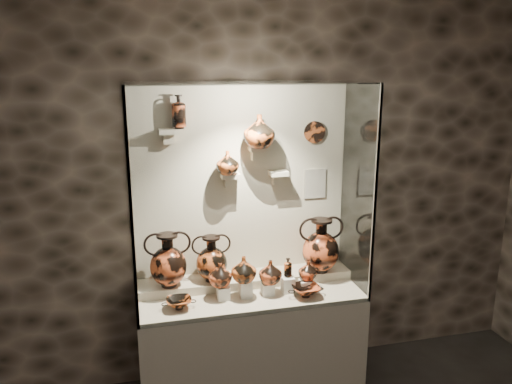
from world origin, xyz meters
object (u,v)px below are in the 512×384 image
amphora_left (168,260)px  lekythos_tall (179,110)px  jug_b (244,269)px  kylix_right (306,290)px  amphora_right (321,245)px  lekythos_small (288,266)px  kylix_left (179,303)px  jug_a (220,274)px  amphora_mid (212,258)px  jug_e (308,270)px  ovoid_vase_b (259,131)px  jug_c (270,272)px  ovoid_vase_a (227,163)px

amphora_left → lekythos_tall: lekythos_tall is taller
jug_b → kylix_right: bearing=10.7°
amphora_right → lekythos_small: (-0.32, -0.15, -0.09)m
kylix_left → kylix_right: 0.94m
jug_a → lekythos_small: bearing=17.7°
amphora_left → amphora_mid: (0.33, 0.02, -0.03)m
jug_e → ovoid_vase_b: 1.13m
amphora_left → jug_a: 0.41m
jug_c → amphora_right: bearing=18.6°
kylix_left → kylix_right: kylix_right is taller
ovoid_vase_b → jug_c: bearing=-79.6°
amphora_right → amphora_left: bearing=-178.0°
amphora_right → jug_e: 0.26m
jug_a → lekythos_tall: size_ratio=0.67×
amphora_mid → jug_a: amphora_mid is taller
amphora_mid → kylix_left: bearing=-122.6°
ovoid_vase_a → jug_a: bearing=-127.4°
amphora_left → ovoid_vase_b: ovoid_vase_b is taller
jug_a → jug_c: bearing=14.7°
amphora_mid → lekythos_small: (0.56, -0.18, -0.05)m
jug_c → ovoid_vase_a: (-0.27, 0.26, 0.80)m
jug_b → jug_e: 0.52m
kylix_left → ovoid_vase_b: ovoid_vase_b is taller
kylix_right → ovoid_vase_a: ovoid_vase_a is taller
kylix_right → lekythos_tall: lekythos_tall is taller
amphora_right → jug_c: (-0.46, -0.17, -0.11)m
kylix_right → ovoid_vase_b: 1.24m
amphora_mid → lekythos_small: amphora_mid is taller
amphora_mid → kylix_right: 0.75m
jug_c → kylix_right: jug_c is taller
amphora_left → kylix_right: size_ratio=1.57×
kylix_right → jug_a: bearing=-176.8°
jug_a → jug_e: bearing=17.5°
amphora_mid → jug_a: 0.19m
lekythos_tall → jug_b: bearing=-45.5°
kylix_right → lekythos_tall: (-0.86, 0.39, 1.32)m
kylix_right → ovoid_vase_b: ovoid_vase_b is taller
amphora_left → jug_b: (0.53, -0.19, -0.05)m
jug_b → ovoid_vase_b: size_ratio=0.80×
jug_e → lekythos_small: (-0.16, 0.00, 0.05)m
jug_a → jug_b: bearing=7.8°
amphora_left → jug_e: size_ratio=2.71×
jug_a → ovoid_vase_b: size_ratio=0.74×
amphora_mid → jug_a: size_ratio=1.96×
jug_c → kylix_left: size_ratio=0.78×
amphora_left → lekythos_tall: 1.11m
amphora_right → kylix_right: size_ratio=1.67×
amphora_mid → jug_e: (0.72, -0.18, -0.09)m
amphora_mid → ovoid_vase_a: bearing=35.2°
jug_e → lekythos_tall: (-0.91, 0.27, 1.22)m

